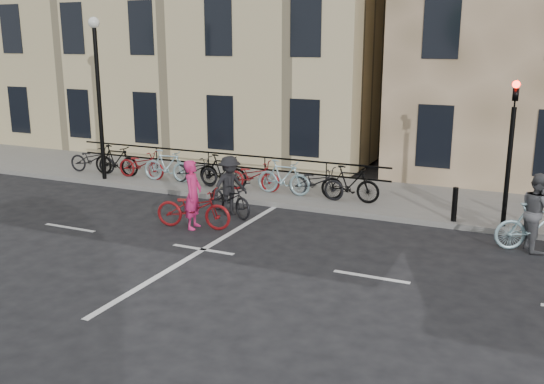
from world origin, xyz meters
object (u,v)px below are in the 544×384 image
at_px(traffic_light, 511,136).
at_px(cyclist_dark, 230,192).
at_px(cyclist_pink, 193,205).
at_px(cyclist_grey, 537,219).
at_px(lamp_post, 98,79).

height_order(traffic_light, cyclist_dark, traffic_light).
height_order(cyclist_pink, cyclist_dark, cyclist_pink).
xyz_separation_m(cyclist_grey, cyclist_dark, (-7.77, -0.39, -0.08)).
height_order(lamp_post, cyclist_grey, lamp_post).
height_order(cyclist_pink, cyclist_grey, cyclist_grey).
xyz_separation_m(lamp_post, cyclist_dark, (5.70, -1.60, -2.84)).
relative_size(cyclist_grey, cyclist_dark, 0.99).
relative_size(lamp_post, cyclist_pink, 2.53).
bearing_deg(cyclist_dark, lamp_post, 101.18).
distance_m(cyclist_pink, cyclist_grey, 8.26).
distance_m(lamp_post, cyclist_dark, 6.57).
xyz_separation_m(traffic_light, cyclist_dark, (-7.00, -1.55, -1.80)).
bearing_deg(cyclist_pink, cyclist_grey, -87.08).
height_order(lamp_post, cyclist_dark, lamp_post).
height_order(traffic_light, cyclist_grey, traffic_light).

